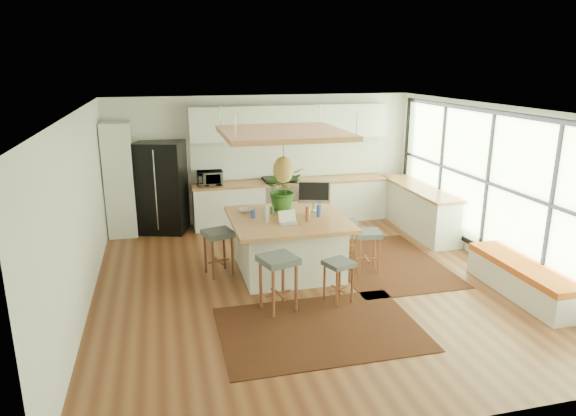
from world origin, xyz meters
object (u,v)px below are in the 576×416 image
object	(u,v)px
stool_near_right	(338,279)
stool_left_side	(219,254)
stool_near_left	(278,286)
stool_right_back	(346,237)
monitor	(314,196)
stool_right_front	(367,251)
island_plant	(283,193)
island	(288,244)
fridge	(161,187)
microwave	(210,176)
laptop	(290,217)

from	to	relation	value
stool_near_right	stool_left_side	distance (m)	2.11
stool_near_left	stool_right_back	world-z (taller)	stool_near_left
stool_near_left	monitor	world-z (taller)	monitor
stool_left_side	stool_right_front	bearing A→B (deg)	-10.88
stool_right_front	island_plant	size ratio (longest dim) A/B	0.95
island	stool_near_left	distance (m)	1.42
fridge	stool_right_back	distance (m)	3.91
island	stool_right_back	distance (m)	1.23
stool_near_left	microwave	xyz separation A→B (m)	(-0.52, 3.99, 0.74)
stool_near_left	laptop	size ratio (longest dim) A/B	2.63
monitor	laptop	bearing A→B (deg)	-115.34
stool_near_right	laptop	bearing A→B (deg)	117.69
stool_near_left	stool_right_back	xyz separation A→B (m)	(1.64, 1.73, 0.00)
stool_near_right	stool_right_front	size ratio (longest dim) A/B	0.90
island	island_plant	xyz separation A→B (m)	(0.03, 0.47, 0.75)
island	microwave	size ratio (longest dim) A/B	3.60
stool_right_back	island_plant	world-z (taller)	island_plant
laptop	stool_right_back	bearing A→B (deg)	21.70
stool_near_right	laptop	xyz separation A→B (m)	(-0.49, 0.93, 0.70)
stool_near_left	island_plant	distance (m)	2.06
stool_right_back	stool_left_side	world-z (taller)	stool_left_side
stool_near_right	stool_left_side	size ratio (longest dim) A/B	0.84
stool_near_right	microwave	size ratio (longest dim) A/B	1.22
fridge	microwave	xyz separation A→B (m)	(0.98, -0.01, 0.17)
microwave	island_plant	distance (m)	2.41
island	microwave	world-z (taller)	microwave
island	stool_near_right	size ratio (longest dim) A/B	2.96
monitor	island_plant	world-z (taller)	island_plant
stool_right_front	microwave	size ratio (longest dim) A/B	1.35
stool_right_back	monitor	size ratio (longest dim) A/B	1.16
stool_left_side	microwave	world-z (taller)	microwave
stool_near_right	monitor	world-z (taller)	monitor
island	monitor	distance (m)	0.93
stool_near_left	stool_near_right	size ratio (longest dim) A/B	1.27
island	stool_right_back	world-z (taller)	island
stool_right_front	monitor	distance (m)	1.28
microwave	stool_right_back	bearing A→B (deg)	-45.47
stool_near_left	microwave	distance (m)	4.09
stool_near_right	island_plant	size ratio (longest dim) A/B	0.86
stool_near_left	stool_left_side	bearing A→B (deg)	114.04
microwave	island	bearing A→B (deg)	-68.61
monitor	stool_near_right	bearing A→B (deg)	-76.17
stool_near_right	microwave	bearing A→B (deg)	109.81
microwave	island_plant	world-z (taller)	island_plant
stool_right_front	laptop	world-z (taller)	laptop
fridge	stool_right_front	world-z (taller)	fridge
stool_right_back	microwave	bearing A→B (deg)	133.72
stool_right_back	monitor	xyz separation A→B (m)	(-0.65, -0.12, 0.83)
fridge	island_plant	distance (m)	2.98
stool_left_side	stool_near_left	bearing A→B (deg)	-65.96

